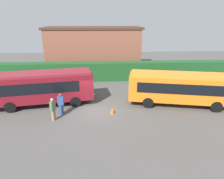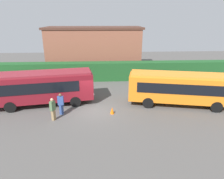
{
  "view_description": "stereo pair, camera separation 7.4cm",
  "coord_description": "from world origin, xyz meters",
  "px_view_note": "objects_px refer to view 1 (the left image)",
  "views": [
    {
      "loc": [
        0.66,
        -16.24,
        7.84
      ],
      "look_at": [
        1.68,
        1.18,
        1.54
      ],
      "focal_mm": 32.07,
      "sensor_mm": 36.0,
      "label": 1
    },
    {
      "loc": [
        0.73,
        -16.25,
        7.84
      ],
      "look_at": [
        1.68,
        1.18,
        1.54
      ],
      "focal_mm": 32.07,
      "sensor_mm": 36.0,
      "label": 2
    }
  ],
  "objects_px": {
    "bus_maroon": "(43,86)",
    "traffic_cone": "(112,110)",
    "person_center": "(61,103)",
    "person_right": "(197,90)",
    "bus_orange": "(181,87)",
    "person_left": "(53,109)"
  },
  "relations": [
    {
      "from": "bus_orange",
      "to": "traffic_cone",
      "type": "distance_m",
      "value": 6.77
    },
    {
      "from": "bus_orange",
      "to": "person_center",
      "type": "bearing_deg",
      "value": -161.16
    },
    {
      "from": "person_right",
      "to": "person_center",
      "type": "bearing_deg",
      "value": -152.07
    },
    {
      "from": "bus_orange",
      "to": "traffic_cone",
      "type": "bearing_deg",
      "value": -155.32
    },
    {
      "from": "person_left",
      "to": "person_right",
      "type": "xyz_separation_m",
      "value": [
        13.61,
        3.8,
        -0.13
      ]
    },
    {
      "from": "person_left",
      "to": "person_right",
      "type": "bearing_deg",
      "value": -134.82
    },
    {
      "from": "person_left",
      "to": "person_center",
      "type": "bearing_deg",
      "value": -83.88
    },
    {
      "from": "person_center",
      "to": "person_right",
      "type": "bearing_deg",
      "value": 104.34
    },
    {
      "from": "person_left",
      "to": "person_center",
      "type": "relative_size",
      "value": 1.0
    },
    {
      "from": "bus_maroon",
      "to": "person_right",
      "type": "bearing_deg",
      "value": -6.81
    },
    {
      "from": "traffic_cone",
      "to": "person_left",
      "type": "bearing_deg",
      "value": -169.69
    },
    {
      "from": "person_left",
      "to": "person_center",
      "type": "xyz_separation_m",
      "value": [
        0.44,
        1.03,
        -0.01
      ]
    },
    {
      "from": "person_left",
      "to": "bus_orange",
      "type": "bearing_deg",
      "value": -138.75
    },
    {
      "from": "traffic_cone",
      "to": "person_center",
      "type": "bearing_deg",
      "value": 177.96
    },
    {
      "from": "person_right",
      "to": "bus_orange",
      "type": "bearing_deg",
      "value": -132.1
    },
    {
      "from": "bus_maroon",
      "to": "bus_orange",
      "type": "xyz_separation_m",
      "value": [
        12.7,
        -0.85,
        -0.05
      ]
    },
    {
      "from": "person_center",
      "to": "person_right",
      "type": "height_order",
      "value": "person_center"
    },
    {
      "from": "bus_orange",
      "to": "person_left",
      "type": "relative_size",
      "value": 5.16
    },
    {
      "from": "person_right",
      "to": "bus_maroon",
      "type": "bearing_deg",
      "value": -161.6
    },
    {
      "from": "bus_maroon",
      "to": "traffic_cone",
      "type": "distance_m",
      "value": 6.84
    },
    {
      "from": "bus_orange",
      "to": "traffic_cone",
      "type": "xyz_separation_m",
      "value": [
        -6.45,
        -1.45,
        -1.47
      ]
    },
    {
      "from": "bus_maroon",
      "to": "traffic_cone",
      "type": "height_order",
      "value": "bus_maroon"
    }
  ]
}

